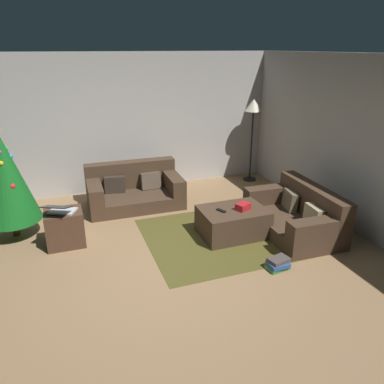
{
  "coord_description": "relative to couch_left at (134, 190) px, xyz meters",
  "views": [
    {
      "loc": [
        -1.08,
        -4.04,
        2.68
      ],
      "look_at": [
        0.62,
        0.62,
        0.75
      ],
      "focal_mm": 35.11,
      "sensor_mm": 36.0,
      "label": 1
    }
  ],
  "objects": [
    {
      "name": "ground_plane",
      "position": [
        -0.1,
        -2.25,
        -0.27
      ],
      "size": [
        6.4,
        6.4,
        0.0
      ],
      "primitive_type": "plane",
      "color": "#93704C"
    },
    {
      "name": "rear_partition",
      "position": [
        -0.1,
        0.89,
        1.03
      ],
      "size": [
        6.4,
        0.12,
        2.6
      ],
      "primitive_type": "cube",
      "color": "#BCB7B2",
      "rests_on": "ground_plane"
    },
    {
      "name": "corner_partition",
      "position": [
        3.04,
        -2.25,
        1.03
      ],
      "size": [
        0.12,
        6.4,
        2.6
      ],
      "primitive_type": "cube",
      "color": "#B5B0AB",
      "rests_on": "ground_plane"
    },
    {
      "name": "couch_left",
      "position": [
        0.0,
        0.0,
        0.0
      ],
      "size": [
        1.65,
        0.99,
        0.73
      ],
      "rotation": [
        0.0,
        0.0,
        3.12
      ],
      "color": "#473323",
      "rests_on": "ground_plane"
    },
    {
      "name": "couch_right",
      "position": [
        2.15,
        -1.92,
        -0.01
      ],
      "size": [
        0.99,
        1.62,
        0.71
      ],
      "rotation": [
        0.0,
        0.0,
        1.53
      ],
      "color": "#473323",
      "rests_on": "ground_plane"
    },
    {
      "name": "ottoman",
      "position": [
        1.15,
        -1.71,
        -0.06
      ],
      "size": [
        0.97,
        0.71,
        0.42
      ],
      "primitive_type": "cube",
      "color": "#473323",
      "rests_on": "ground_plane"
    },
    {
      "name": "gift_box",
      "position": [
        1.27,
        -1.77,
        0.2
      ],
      "size": [
        0.24,
        0.21,
        0.1
      ],
      "primitive_type": "cube",
      "rotation": [
        0.0,
        0.0,
        0.4
      ],
      "color": "red",
      "rests_on": "ottoman"
    },
    {
      "name": "tv_remote",
      "position": [
        0.95,
        -1.72,
        0.16
      ],
      "size": [
        0.11,
        0.17,
        0.02
      ],
      "primitive_type": "cube",
      "rotation": [
        0.0,
        0.0,
        0.42
      ],
      "color": "black",
      "rests_on": "ottoman"
    },
    {
      "name": "christmas_tree",
      "position": [
        -1.95,
        -0.6,
        0.65
      ],
      "size": [
        0.83,
        0.83,
        1.68
      ],
      "color": "brown",
      "rests_on": "ground_plane"
    },
    {
      "name": "side_table",
      "position": [
        -1.24,
        -1.16,
        -0.01
      ],
      "size": [
        0.52,
        0.44,
        0.52
      ],
      "primitive_type": "cube",
      "color": "#4C3323",
      "rests_on": "ground_plane"
    },
    {
      "name": "laptop",
      "position": [
        -1.27,
        -1.21,
        0.31
      ],
      "size": [
        0.5,
        0.52,
        0.18
      ],
      "color": "silver",
      "rests_on": "side_table"
    },
    {
      "name": "book_stack",
      "position": [
        1.29,
        -2.77,
        -0.2
      ],
      "size": [
        0.32,
        0.24,
        0.15
      ],
      "color": "#387A47",
      "rests_on": "ground_plane"
    },
    {
      "name": "corner_lamp",
      "position": [
        2.6,
        0.45,
        1.18
      ],
      "size": [
        0.36,
        0.36,
        1.7
      ],
      "color": "black",
      "rests_on": "ground_plane"
    },
    {
      "name": "area_rug",
      "position": [
        1.15,
        -1.71,
        -0.27
      ],
      "size": [
        2.6,
        2.0,
        0.01
      ],
      "primitive_type": "cube",
      "color": "#514A1F",
      "rests_on": "ground_plane"
    }
  ]
}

